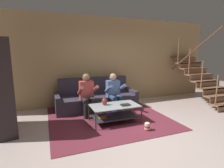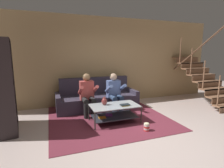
# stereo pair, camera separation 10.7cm
# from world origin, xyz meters

# --- Properties ---
(ground) EXTENTS (16.80, 16.80, 0.00)m
(ground) POSITION_xyz_m (0.00, 0.00, 0.00)
(ground) COLOR beige
(back_partition) EXTENTS (8.40, 0.12, 2.90)m
(back_partition) POSITION_xyz_m (0.00, 2.46, 1.45)
(back_partition) COLOR tan
(back_partition) RESTS_ON ground
(staircase_run) EXTENTS (1.05, 2.25, 2.49)m
(staircase_run) POSITION_xyz_m (3.19, 1.23, 0.89)
(staircase_run) COLOR #8B6044
(staircase_run) RESTS_ON ground
(couch) EXTENTS (2.49, 0.85, 0.95)m
(couch) POSITION_xyz_m (-0.48, 1.86, 0.30)
(couch) COLOR #3A3344
(couch) RESTS_ON ground
(person_seated_left) EXTENTS (0.50, 0.58, 1.16)m
(person_seated_left) POSITION_xyz_m (-0.88, 1.34, 0.63)
(person_seated_left) COLOR black
(person_seated_left) RESTS_ON ground
(person_seated_right) EXTENTS (0.50, 0.58, 1.13)m
(person_seated_right) POSITION_xyz_m (-0.07, 1.34, 0.62)
(person_seated_right) COLOR navy
(person_seated_right) RESTS_ON ground
(coffee_table) EXTENTS (1.20, 0.66, 0.44)m
(coffee_table) POSITION_xyz_m (-0.37, 0.60, 0.29)
(coffee_table) COLOR #ACB4B7
(coffee_table) RESTS_ON ground
(area_rug) EXTENTS (3.03, 3.20, 0.01)m
(area_rug) POSITION_xyz_m (-0.42, 1.10, 0.01)
(area_rug) COLOR maroon
(area_rug) RESTS_ON ground
(vase) EXTENTS (0.14, 0.14, 0.20)m
(vase) POSITION_xyz_m (-0.59, 0.71, 0.53)
(vase) COLOR brown
(vase) RESTS_ON coffee_table
(book_stack) EXTENTS (0.23, 0.15, 0.04)m
(book_stack) POSITION_xyz_m (-0.14, 0.47, 0.46)
(book_stack) COLOR gold
(book_stack) RESTS_ON coffee_table
(bookshelf) EXTENTS (0.49, 1.10, 2.01)m
(bookshelf) POSITION_xyz_m (-2.79, 0.91, 0.81)
(bookshelf) COLOR black
(bookshelf) RESTS_ON ground
(popcorn_tub) EXTENTS (0.13, 0.13, 0.19)m
(popcorn_tub) POSITION_xyz_m (0.13, -0.14, 0.10)
(popcorn_tub) COLOR red
(popcorn_tub) RESTS_ON ground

